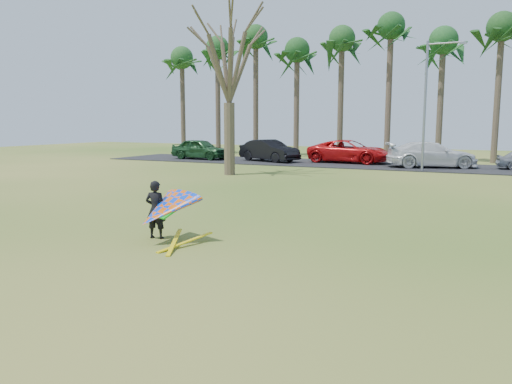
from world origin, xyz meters
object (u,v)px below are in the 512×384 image
at_px(bare_tree_left, 229,55).
at_px(car_1, 269,151).
at_px(car_0, 200,149).
at_px(car_3, 431,155).
at_px(streetlight, 428,100).
at_px(car_2, 349,151).
at_px(kite_flyer, 163,210).

distance_m(bare_tree_left, car_1, 11.47).
distance_m(car_0, car_3, 18.07).
xyz_separation_m(car_1, car_3, (11.99, 0.02, 0.02)).
distance_m(bare_tree_left, streetlight, 12.58).
relative_size(streetlight, car_0, 1.63).
distance_m(bare_tree_left, car_2, 13.20).
bearing_deg(car_3, car_2, 57.00).
height_order(car_1, car_3, car_3).
height_order(car_3, kite_flyer, kite_flyer).
distance_m(streetlight, car_0, 18.48).
xyz_separation_m(streetlight, car_3, (0.08, 2.63, -3.55)).
xyz_separation_m(streetlight, car_0, (-17.99, 2.26, -3.57)).
xyz_separation_m(bare_tree_left, kite_flyer, (6.49, -15.40, -6.07)).
bearing_deg(bare_tree_left, car_1, 100.36).
bearing_deg(car_0, bare_tree_left, -136.59).
bearing_deg(car_1, streetlight, -82.58).
bearing_deg(car_1, car_3, -70.13).
bearing_deg(car_0, car_1, -83.55).
relative_size(car_2, car_3, 1.04).
bearing_deg(car_2, car_3, -98.83).
relative_size(car_1, car_2, 0.83).
xyz_separation_m(car_1, kite_flyer, (8.24, -25.00, -0.06)).
bearing_deg(car_1, bare_tree_left, -149.89).
relative_size(car_0, car_1, 0.96).
relative_size(bare_tree_left, car_1, 1.91).
bearing_deg(car_1, kite_flyer, -142.01).
height_order(streetlight, car_2, streetlight).
relative_size(streetlight, car_2, 1.31).
distance_m(streetlight, car_1, 12.71).
bearing_deg(streetlight, car_2, 146.19).
height_order(car_2, kite_flyer, kite_flyer).
xyz_separation_m(car_0, car_2, (12.06, 1.72, 0.02)).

